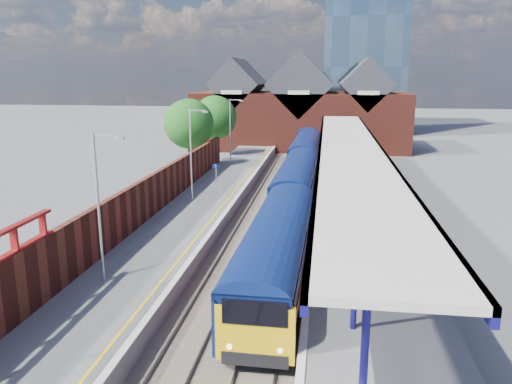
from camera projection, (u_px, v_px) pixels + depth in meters
The scene contains 23 objects.
ground at pixel (283, 191), 46.16m from camera, with size 240.00×240.00×0.00m, color #5B5B5E.
ballast_bed at pixel (272, 221), 36.52m from camera, with size 6.00×76.00×0.06m, color #473D33.
rails at pixel (272, 220), 36.50m from camera, with size 4.51×76.00×0.14m.
left_platform at pixel (199, 212), 37.16m from camera, with size 5.00×76.00×1.00m, color #565659.
right_platform at pixel (355, 219), 35.60m from camera, with size 6.00×76.00×1.00m, color #565659.
coping_left at pixel (229, 207), 36.72m from camera, with size 0.30×76.00×0.05m, color silver.
coping_right at pixel (315, 210), 35.86m from camera, with size 0.30×76.00×0.05m, color silver.
yellow_line at pixel (221, 207), 36.80m from camera, with size 0.14×76.00×0.01m, color yellow.
train at pixel (302, 162), 48.86m from camera, with size 3.10×65.95×3.45m.
canopy at pixel (350, 148), 36.45m from camera, with size 4.50×52.00×4.48m.
lamp_post_b at pixel (101, 199), 22.75m from camera, with size 1.48×0.18×7.00m.
lamp_post_c at pixel (193, 149), 38.17m from camera, with size 1.48×0.18×7.00m.
lamp_post_d at pixel (231, 127), 53.58m from camera, with size 1.48×0.18×7.00m.
platform_sign at pixel (216, 174), 40.44m from camera, with size 0.55×0.08×2.50m.
brick_wall at pixel (131, 208), 30.83m from camera, with size 0.35×50.00×3.86m.
station_building at pixel (301, 110), 71.89m from camera, with size 30.00×12.12×13.78m.
glass_tower at pixel (365, 18), 88.34m from camera, with size 14.20×14.20×40.30m.
tree_near at pixel (190, 125), 52.02m from camera, with size 5.20×5.20×8.10m.
tree_far at pixel (216, 119), 59.60m from camera, with size 5.20×5.20×8.10m.
parked_car_red at pixel (398, 279), 22.20m from camera, with size 1.58×3.92×1.33m, color #AA0E1E.
parked_car_silver at pixel (403, 243), 26.69m from camera, with size 1.61×4.62×1.52m, color silver.
parked_car_dark at pixel (376, 206), 34.51m from camera, with size 1.88×4.63×1.34m, color black.
parked_car_blue at pixel (370, 197), 37.21m from camera, with size 2.07×4.49×1.25m, color navy.
Camera 1 is at (3.73, -14.86, 10.55)m, focal length 35.00 mm.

